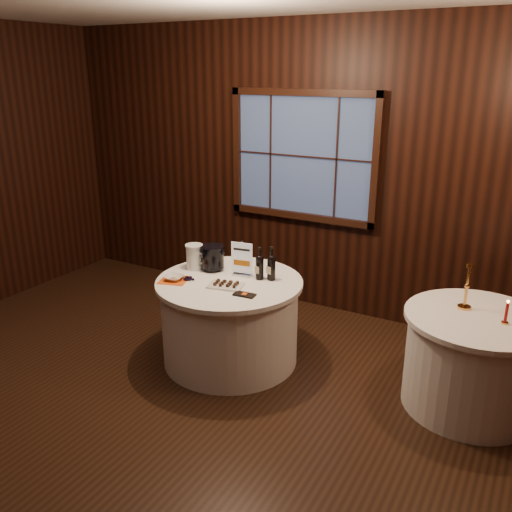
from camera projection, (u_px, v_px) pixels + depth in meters
The scene contains 16 objects.
ground at pixel (161, 416), 4.12m from camera, with size 6.00×6.00×0.00m, color black.
back_wall at pixel (303, 166), 5.66m from camera, with size 6.00×0.10×3.00m.
main_table at pixel (230, 320), 4.82m from camera, with size 1.28×1.28×0.77m.
side_table at pixel (472, 362), 4.14m from camera, with size 1.08×1.08×0.77m.
sign_stand at pixel (242, 264), 4.77m from camera, with size 0.20×0.12×0.32m.
port_bottle_left at pixel (260, 265), 4.68m from camera, with size 0.07×0.08×0.29m.
port_bottle_right at pixel (271, 266), 4.67m from camera, with size 0.07×0.08×0.30m.
ice_bucket at pixel (212, 257), 4.90m from camera, with size 0.22×0.22×0.23m.
chocolate_plate at pixel (226, 285), 4.56m from camera, with size 0.32×0.25×0.04m.
chocolate_box at pixel (244, 295), 4.38m from camera, with size 0.18×0.09×0.01m, color black.
grape_bunch at pixel (188, 279), 4.68m from camera, with size 0.15×0.09×0.04m.
glass_pitcher at pixel (195, 257), 4.93m from camera, with size 0.21×0.16×0.23m.
orange_napkin at pixel (174, 280), 4.70m from camera, with size 0.23×0.23×0.00m, color #DD5212.
cracker_bowl at pixel (174, 278), 4.69m from camera, with size 0.16×0.16×0.04m, color white.
brass_candlestick at pixel (466, 292), 4.11m from camera, with size 0.10×0.10×0.36m.
red_candle at pixel (506, 314), 3.88m from camera, with size 0.05×0.05×0.18m.
Camera 1 is at (2.35, -2.69, 2.51)m, focal length 38.00 mm.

